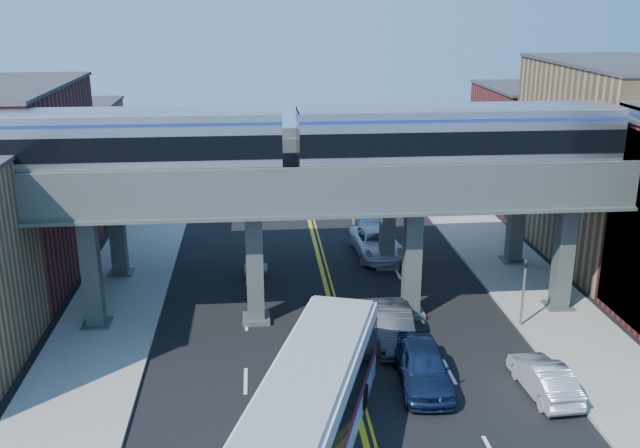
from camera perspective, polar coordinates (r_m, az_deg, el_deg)
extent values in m
plane|color=black|center=(30.23, 2.81, -13.96)|extent=(120.00, 120.00, 0.00)
cube|color=gray|center=(39.58, -16.12, -6.52)|extent=(5.00, 70.00, 0.16)
cube|color=gray|center=(41.70, 16.79, -5.32)|extent=(5.00, 70.00, 0.16)
cube|color=maroon|center=(45.21, -24.09, 2.91)|extent=(8.00, 14.00, 11.00)
cube|color=olive|center=(57.65, -19.94, 4.78)|extent=(8.00, 10.00, 8.00)
cube|color=olive|center=(48.07, 22.61, 4.51)|extent=(8.00, 14.00, 12.00)
cube|color=maroon|center=(59.91, 16.83, 6.03)|extent=(8.00, 10.00, 9.00)
cube|color=#404B47|center=(36.78, -17.82, -3.64)|extent=(0.85, 0.85, 6.00)
cube|color=#404B47|center=(35.84, -5.24, -3.39)|extent=(0.85, 0.85, 6.00)
cube|color=#404B47|center=(36.67, 7.38, -2.97)|extent=(0.85, 0.85, 6.00)
cube|color=#404B47|center=(39.15, 18.90, -2.46)|extent=(0.85, 0.85, 6.00)
cube|color=#454F4A|center=(34.89, 1.18, 2.49)|extent=(52.00, 3.60, 1.40)
cube|color=#404B47|center=(43.25, -15.92, -0.28)|extent=(0.85, 0.85, 6.00)
cube|color=#404B47|center=(42.45, -5.26, 0.01)|extent=(0.85, 0.85, 6.00)
cube|color=#404B47|center=(43.15, 5.42, 0.30)|extent=(0.85, 0.85, 6.00)
cube|color=#404B47|center=(45.28, 15.42, 0.56)|extent=(0.85, 0.85, 6.00)
cube|color=#454F4A|center=(41.65, 0.12, 5.01)|extent=(52.00, 3.60, 1.40)
cube|color=black|center=(36.36, -23.57, 2.97)|extent=(2.25, 2.25, 0.26)
cube|color=black|center=(34.52, -7.73, 3.59)|extent=(2.25, 2.25, 0.26)
cube|color=#A1A4AA|center=(34.73, -16.10, 6.12)|extent=(15.51, 2.96, 3.27)
cube|color=black|center=(34.70, -16.12, 6.36)|extent=(15.53, 3.02, 1.12)
cube|color=black|center=(34.81, 2.85, 3.84)|extent=(2.25, 2.25, 0.26)
cube|color=black|center=(37.48, 18.10, 3.99)|extent=(2.25, 2.25, 0.26)
cube|color=#A1A4AA|center=(35.45, 10.92, 6.72)|extent=(15.51, 2.96, 3.27)
cube|color=black|center=(35.43, 10.93, 6.95)|extent=(15.53, 3.02, 1.12)
cylinder|color=slate|center=(32.29, 2.64, -9.41)|extent=(0.09, 0.09, 2.30)
cylinder|color=red|center=(31.80, 2.67, -7.64)|extent=(0.76, 0.04, 0.76)
cylinder|color=slate|center=(36.88, 15.91, -5.75)|extent=(0.12, 0.12, 3.20)
imported|color=black|center=(36.14, 16.18, -2.76)|extent=(0.15, 0.18, 0.90)
cube|color=silver|center=(25.96, -0.95, -15.31)|extent=(6.80, 13.49, 3.42)
cube|color=black|center=(25.73, -0.96, -14.49)|extent=(6.87, 13.54, 1.16)
cube|color=#B21419|center=(26.15, -0.95, -15.92)|extent=(6.86, 13.54, 0.20)
cylinder|color=black|center=(29.64, 0.80, -13.38)|extent=(3.16, 1.96, 1.10)
imported|color=#0F1C3A|center=(31.17, 8.25, -11.18)|extent=(2.41, 5.35, 1.79)
imported|color=#2C2C2E|center=(34.59, 5.84, -8.12)|extent=(1.94, 5.14, 1.68)
imported|color=silver|center=(45.77, 4.55, -1.52)|extent=(3.09, 6.08, 1.64)
imported|color=#B5B6BB|center=(50.43, 3.98, 0.24)|extent=(2.10, 5.15, 1.49)
imported|color=#ADACB1|center=(31.74, 17.50, -11.67)|extent=(1.78, 4.46, 1.44)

